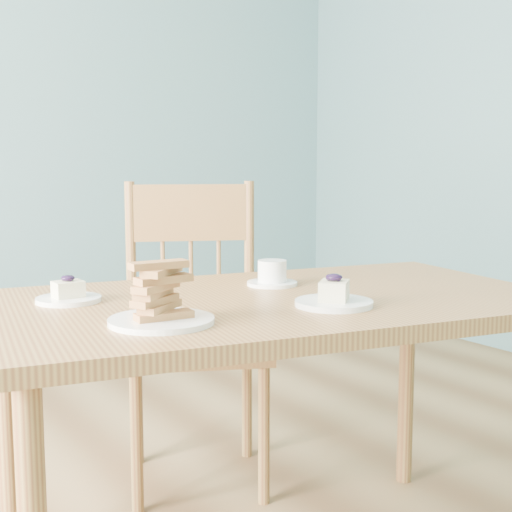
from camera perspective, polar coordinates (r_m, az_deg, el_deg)
room at (r=1.69m, az=-9.68°, el=19.18°), size 5.01×5.01×2.71m
dining_table at (r=1.68m, az=1.71°, el=-5.59°), size 1.41×0.96×0.69m
dining_chair at (r=2.26m, az=-4.93°, el=-5.89°), size 0.56×0.55×0.94m
cheesecake_plate_near at (r=1.56m, az=6.25°, el=-3.35°), size 0.17×0.17×0.07m
cheesecake_plate_far at (r=1.65m, az=-14.78°, el=-3.04°), size 0.14×0.14×0.06m
coffee_cup at (r=1.81m, az=1.32°, el=-1.50°), size 0.13×0.13×0.06m
biscotti_plate at (r=1.39m, az=-7.61°, el=-3.66°), size 0.21×0.21×0.12m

